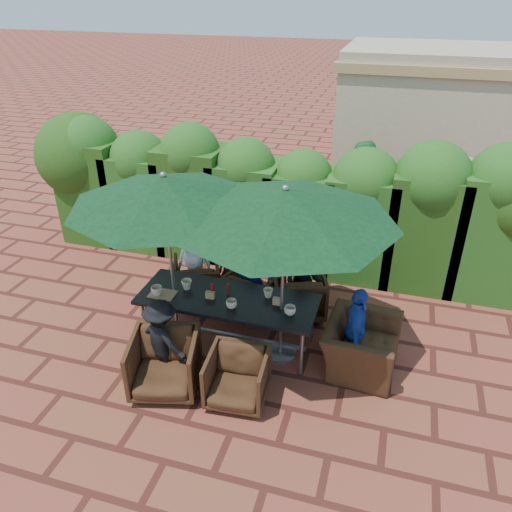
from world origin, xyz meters
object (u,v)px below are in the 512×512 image
(chair_far_left, at_px, (197,277))
(chair_far_right, at_px, (298,291))
(chair_near_right, at_px, (237,376))
(chair_far_mid, at_px, (254,290))
(dining_table, at_px, (228,302))
(chair_end_right, at_px, (362,339))
(umbrella_right, at_px, (285,205))
(umbrella_left, at_px, (164,191))
(chair_near_left, at_px, (164,361))

(chair_far_left, bearing_deg, chair_far_right, 158.50)
(chair_near_right, bearing_deg, chair_far_mid, 95.99)
(dining_table, bearing_deg, chair_far_right, 51.10)
(chair_end_right, bearing_deg, umbrella_right, 97.19)
(umbrella_left, distance_m, chair_far_left, 2.09)
(umbrella_left, relative_size, chair_far_right, 3.10)
(chair_far_mid, distance_m, chair_far_right, 0.67)
(chair_near_right, xyz_separation_m, chair_end_right, (1.35, 1.01, 0.09))
(dining_table, xyz_separation_m, chair_near_left, (-0.46, -1.06, -0.26))
(umbrella_left, bearing_deg, dining_table, 2.47)
(umbrella_left, relative_size, chair_far_mid, 3.35)
(chair_far_mid, bearing_deg, chair_near_right, 120.32)
(chair_far_right, distance_m, chair_near_right, 1.98)
(dining_table, distance_m, chair_far_mid, 0.91)
(chair_far_left, distance_m, chair_end_right, 2.83)
(umbrella_left, bearing_deg, chair_far_right, 32.76)
(chair_near_left, bearing_deg, umbrella_right, 25.56)
(dining_table, height_order, umbrella_right, umbrella_right)
(chair_near_left, bearing_deg, chair_far_right, 44.10)
(umbrella_right, bearing_deg, chair_end_right, 2.79)
(chair_end_right, bearing_deg, chair_far_mid, 68.10)
(dining_table, height_order, chair_near_left, chair_near_left)
(umbrella_right, height_order, chair_end_right, umbrella_right)
(umbrella_left, height_order, chair_near_left, umbrella_left)
(umbrella_right, distance_m, chair_near_left, 2.40)
(chair_near_right, relative_size, chair_end_right, 0.70)
(chair_far_mid, distance_m, chair_near_right, 1.88)
(umbrella_left, bearing_deg, chair_far_mid, 44.90)
(umbrella_left, distance_m, umbrella_right, 1.53)
(umbrella_left, distance_m, chair_near_right, 2.42)
(umbrella_right, xyz_separation_m, chair_near_left, (-1.22, -1.02, -1.80))
(chair_far_mid, relative_size, chair_near_right, 1.02)
(umbrella_left, xyz_separation_m, chair_end_right, (2.59, 0.05, -1.76))
(chair_far_mid, relative_size, chair_near_left, 0.89)
(chair_far_mid, height_order, chair_near_right, chair_far_mid)
(dining_table, relative_size, chair_far_left, 3.30)
(chair_near_left, bearing_deg, chair_far_mid, 58.80)
(chair_end_right, bearing_deg, umbrella_left, 95.45)
(umbrella_left, bearing_deg, chair_far_left, 94.75)
(umbrella_right, height_order, chair_far_mid, umbrella_right)
(chair_near_right, distance_m, chair_end_right, 1.69)
(chair_far_mid, height_order, chair_end_right, chair_end_right)
(chair_far_mid, bearing_deg, dining_table, 102.00)
(umbrella_right, relative_size, chair_end_right, 2.66)
(chair_far_mid, relative_size, chair_end_right, 0.71)
(chair_near_left, bearing_deg, chair_far_left, 86.70)
(chair_far_mid, bearing_deg, chair_far_right, -150.66)
(chair_far_left, height_order, chair_end_right, chair_end_right)
(chair_near_left, relative_size, chair_end_right, 0.80)
(umbrella_left, xyz_separation_m, umbrella_right, (1.53, -0.00, 0.00))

